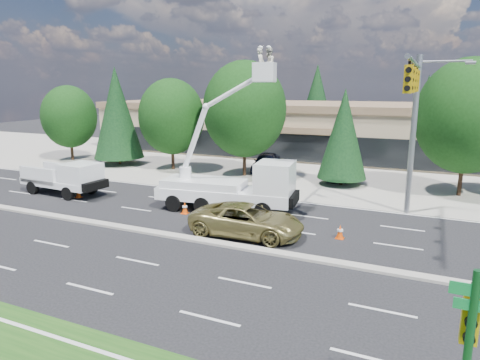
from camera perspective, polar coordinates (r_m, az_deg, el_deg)
The scene contains 24 objects.
ground at distance 21.47m, azimuth -8.31°, elevation -7.60°, with size 140.00×140.00×0.00m, color black.
concrete_apron at distance 39.21m, azimuth 7.56°, elevation 1.57°, with size 140.00×22.00×0.01m, color gray.
road_median at distance 21.45m, azimuth -8.31°, elevation -7.45°, with size 120.00×0.55×0.12m, color gray.
strip_mall at distance 48.38m, azimuth 11.12°, elevation 6.87°, with size 50.40×15.40×5.50m.
tree_front_a at distance 46.02m, azimuth -21.82°, elevation 7.83°, with size 5.34×5.34×7.41m.
tree_front_b at distance 41.89m, azimuth -16.09°, elevation 8.60°, with size 4.61×4.61×9.08m.
tree_front_c at distance 38.31m, azimuth -9.13°, elevation 8.33°, with size 5.77×5.77×8.00m.
tree_front_d at distance 34.91m, azimuth 0.61°, elevation 9.41°, with size 6.74×6.74×9.35m.
tree_front_e at distance 32.67m, azimuth 13.63°, elevation 5.99°, with size 3.64×3.64×7.17m.
tree_front_f at distance 32.04m, azimuth 28.07°, elevation 7.52°, with size 6.62×6.62×9.18m.
tree_back_a at distance 65.74m, azimuth -1.93°, elevation 10.02°, with size 4.33×4.33×8.54m.
tree_back_b at distance 60.83m, azimuth 10.18°, elevation 10.51°, with size 5.20×5.20×10.25m.
tree_back_c at distance 58.99m, azimuth 23.59°, elevation 8.81°, with size 4.40×4.40×8.68m.
signal_mast at distance 24.02m, azimuth 22.17°, elevation 8.54°, with size 2.76×10.16×9.00m.
street_sign_pole at distance 9.85m, azimuth 28.14°, elevation -18.69°, with size 0.90×0.44×4.00m.
utility_pickup at distance 31.53m, azimuth -22.12°, elevation -0.15°, with size 6.11×2.67×2.29m.
bucket_truck at distance 25.04m, azimuth -0.36°, elevation 0.26°, with size 8.34×3.46×9.43m.
traffic_cone_a at distance 30.58m, azimuth -20.75°, elevation -1.57°, with size 0.40×0.40×0.70m.
traffic_cone_b at distance 25.22m, azimuth -7.37°, elevation -3.71°, with size 0.40×0.40×0.70m.
traffic_cone_c at distance 24.26m, azimuth -2.81°, elevation -4.28°, with size 0.40×0.40×0.70m.
traffic_cone_d at distance 21.59m, azimuth 13.19°, elevation -6.74°, with size 0.40×0.40×0.70m.
minivan at distance 21.32m, azimuth 0.92°, elevation -5.37°, with size 2.61×5.67×1.57m, color olive.
parked_car_west at distance 37.34m, azimuth 3.53°, elevation 2.39°, with size 1.94×4.83×1.65m, color black.
parked_car_east at distance 34.74m, azimuth 12.71°, elevation 1.13°, with size 1.47×4.21×1.39m, color black.
Camera 1 is at (11.02, -16.92, 7.29)m, focal length 32.00 mm.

